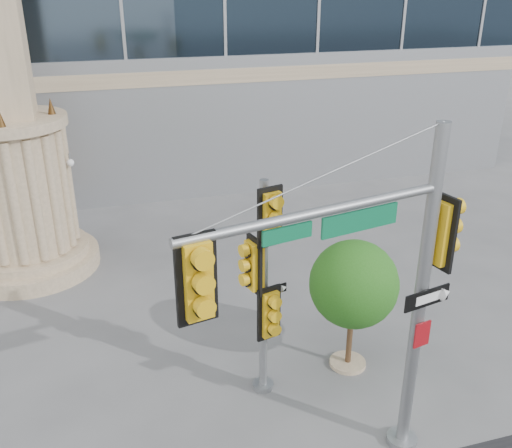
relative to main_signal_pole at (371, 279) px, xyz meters
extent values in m
plane|color=#545456|center=(-0.73, 1.75, -4.22)|extent=(120.00, 120.00, 0.00)
cylinder|color=gray|center=(-6.73, 10.75, -3.97)|extent=(4.40, 4.40, 0.50)
cylinder|color=gray|center=(-6.73, 10.75, -3.57)|extent=(3.80, 3.80, 0.30)
cylinder|color=gray|center=(-6.73, 10.75, -1.42)|extent=(3.00, 3.00, 4.00)
cylinder|color=gray|center=(-6.73, 10.75, 0.73)|extent=(3.50, 3.50, 0.30)
cone|color=#472D14|center=(-5.43, 10.75, 1.13)|extent=(0.24, 0.24, 0.50)
cylinder|color=slate|center=(1.20, 0.25, -4.15)|extent=(0.64, 0.64, 0.14)
cylinder|color=slate|center=(1.20, 0.25, -0.82)|extent=(0.25, 0.25, 6.81)
cylinder|color=slate|center=(-1.13, -0.23, 1.46)|extent=(4.70, 1.13, 0.16)
cube|color=#0B613C|center=(-0.35, -0.09, 1.17)|extent=(1.45, 0.35, 0.36)
cube|color=gold|center=(-3.13, -0.65, 0.83)|extent=(0.68, 0.44, 1.42)
cube|color=gold|center=(1.51, 0.32, 0.55)|extent=(0.44, 0.68, 1.42)
cube|color=black|center=(1.24, 0.10, -0.65)|extent=(1.03, 0.25, 0.34)
cube|color=maroon|center=(1.24, 0.10, -1.44)|extent=(0.36, 0.11, 0.52)
cylinder|color=slate|center=(-1.09, 2.73, -4.16)|extent=(0.50, 0.50, 0.13)
cylinder|color=slate|center=(-1.09, 2.73, -1.62)|extent=(0.19, 0.19, 5.22)
cube|color=gold|center=(-1.03, 2.51, 0.26)|extent=(0.63, 0.42, 1.30)
cube|color=gold|center=(-1.31, 2.67, -0.89)|extent=(0.42, 0.63, 1.30)
cube|color=gold|center=(-1.03, 2.51, -2.03)|extent=(0.63, 0.42, 1.30)
cube|color=black|center=(-0.88, 2.65, -1.56)|extent=(0.63, 0.19, 0.21)
cylinder|color=gray|center=(1.21, 2.95, -4.17)|extent=(0.91, 0.91, 0.10)
cylinder|color=#382314|center=(1.21, 2.95, -3.32)|extent=(0.14, 0.14, 1.82)
sphere|color=#215A14|center=(1.21, 2.95, -1.90)|extent=(2.12, 2.12, 2.12)
sphere|color=#215A14|center=(1.67, 3.21, -2.21)|extent=(1.31, 1.31, 1.31)
sphere|color=#215A14|center=(0.86, 2.70, -2.16)|extent=(1.11, 1.11, 1.11)
camera|label=1|loc=(-4.31, -7.67, 4.76)|focal=40.00mm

